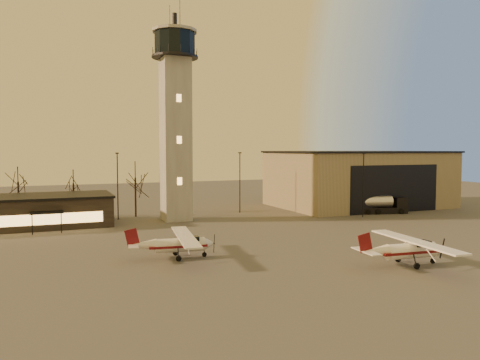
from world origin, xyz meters
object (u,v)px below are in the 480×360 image
Objects in this scene: cessna_rear at (182,247)px; fuel_truck at (382,206)px; hangar at (358,179)px; terminal at (15,212)px; control_tower at (175,111)px; cessna_front at (412,253)px.

fuel_truck is (39.23, 18.11, 0.10)m from cessna_rear.
hangar reaches higher than terminal.
terminal is 3.03× the size of fuel_truck.
control_tower is 40.25m from cessna_front.
cessna_rear is at bearing 155.56° from cessna_front.
fuel_truck is (33.36, -5.99, -15.14)m from control_tower.
cessna_front is at bearing -110.01° from fuel_truck.
control_tower reaches higher than cessna_front.
terminal is (-57.99, -2.00, -3.00)m from hangar.
control_tower is 26.24m from terminal.
terminal is at bearing 174.85° from control_tower.
control_tower is at bearing 84.66° from cessna_rear.
terminal reaches higher than cessna_rear.
hangar is (36.00, 3.98, -11.17)m from control_tower.
hangar is at bearing 42.19° from cessna_rear.
control_tower is 2.72× the size of cessna_front.
cessna_front is at bearing -46.63° from terminal.
terminal is at bearing 130.08° from cessna_rear.
cessna_rear is at bearing -58.27° from terminal.
cessna_rear is (-18.78, 10.87, -0.04)m from cessna_front.
control_tower is at bearing 115.89° from cessna_front.
cessna_rear is at bearing -140.01° from fuel_truck.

